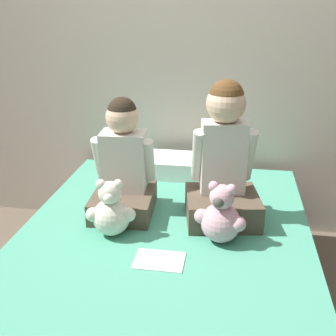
{
  "coord_description": "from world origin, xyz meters",
  "views": [
    {
      "loc": [
        0.29,
        -1.59,
        1.49
      ],
      "look_at": [
        0.0,
        0.23,
        0.75
      ],
      "focal_mm": 45.0,
      "sensor_mm": 36.0,
      "label": 1
    }
  ],
  "objects_px": {
    "child_on_left": "(123,167)",
    "child_on_right": "(224,162)",
    "teddy_bear_held_by_right_child": "(221,217)",
    "sign_card": "(159,260)",
    "pillow_at_headboard": "(183,166)",
    "bed": "(160,289)",
    "teddy_bear_held_by_left_child": "(111,212)"
  },
  "relations": [
    {
      "from": "child_on_left",
      "to": "child_on_right",
      "type": "bearing_deg",
      "value": -4.02
    },
    {
      "from": "bed",
      "to": "sign_card",
      "type": "height_order",
      "value": "sign_card"
    },
    {
      "from": "pillow_at_headboard",
      "to": "bed",
      "type": "bearing_deg",
      "value": -90.0
    },
    {
      "from": "sign_card",
      "to": "teddy_bear_held_by_right_child",
      "type": "bearing_deg",
      "value": 40.05
    },
    {
      "from": "teddy_bear_held_by_right_child",
      "to": "pillow_at_headboard",
      "type": "distance_m",
      "value": 0.8
    },
    {
      "from": "teddy_bear_held_by_right_child",
      "to": "pillow_at_headboard",
      "type": "xyz_separation_m",
      "value": [
        -0.26,
        0.75,
        -0.06
      ]
    },
    {
      "from": "child_on_left",
      "to": "child_on_right",
      "type": "xyz_separation_m",
      "value": [
        0.5,
        -0.01,
        0.05
      ]
    },
    {
      "from": "child_on_left",
      "to": "teddy_bear_held_by_left_child",
      "type": "bearing_deg",
      "value": -92.88
    },
    {
      "from": "bed",
      "to": "child_on_left",
      "type": "distance_m",
      "value": 0.62
    },
    {
      "from": "teddy_bear_held_by_right_child",
      "to": "sign_card",
      "type": "height_order",
      "value": "teddy_bear_held_by_right_child"
    },
    {
      "from": "bed",
      "to": "teddy_bear_held_by_left_child",
      "type": "bearing_deg",
      "value": 165.06
    },
    {
      "from": "teddy_bear_held_by_left_child",
      "to": "teddy_bear_held_by_right_child",
      "type": "bearing_deg",
      "value": -6.32
    },
    {
      "from": "teddy_bear_held_by_right_child",
      "to": "sign_card",
      "type": "bearing_deg",
      "value": -124.4
    },
    {
      "from": "bed",
      "to": "sign_card",
      "type": "relative_size",
      "value": 9.6
    },
    {
      "from": "child_on_left",
      "to": "sign_card",
      "type": "height_order",
      "value": "child_on_left"
    },
    {
      "from": "child_on_left",
      "to": "teddy_bear_held_by_left_child",
      "type": "relative_size",
      "value": 2.14
    },
    {
      "from": "child_on_left",
      "to": "teddy_bear_held_by_right_child",
      "type": "height_order",
      "value": "child_on_left"
    },
    {
      "from": "child_on_right",
      "to": "sign_card",
      "type": "bearing_deg",
      "value": -128.83
    },
    {
      "from": "teddy_bear_held_by_left_child",
      "to": "pillow_at_headboard",
      "type": "relative_size",
      "value": 0.6
    },
    {
      "from": "pillow_at_headboard",
      "to": "child_on_right",
      "type": "bearing_deg",
      "value": -63.87
    },
    {
      "from": "bed",
      "to": "teddy_bear_held_by_right_child",
      "type": "bearing_deg",
      "value": 17.83
    },
    {
      "from": "bed",
      "to": "sign_card",
      "type": "distance_m",
      "value": 0.27
    },
    {
      "from": "child_on_right",
      "to": "teddy_bear_held_by_left_child",
      "type": "distance_m",
      "value": 0.58
    },
    {
      "from": "child_on_right",
      "to": "teddy_bear_held_by_right_child",
      "type": "xyz_separation_m",
      "value": [
        0.0,
        -0.23,
        -0.17
      ]
    },
    {
      "from": "bed",
      "to": "sign_card",
      "type": "bearing_deg",
      "value": -80.66
    },
    {
      "from": "child_on_right",
      "to": "teddy_bear_held_by_right_child",
      "type": "bearing_deg",
      "value": -98.78
    },
    {
      "from": "child_on_right",
      "to": "child_on_left",
      "type": "bearing_deg",
      "value": 169.54
    },
    {
      "from": "child_on_left",
      "to": "teddy_bear_held_by_left_child",
      "type": "height_order",
      "value": "child_on_left"
    },
    {
      "from": "teddy_bear_held_by_right_child",
      "to": "pillow_at_headboard",
      "type": "relative_size",
      "value": 0.62
    },
    {
      "from": "bed",
      "to": "pillow_at_headboard",
      "type": "bearing_deg",
      "value": 90.0
    },
    {
      "from": "child_on_left",
      "to": "bed",
      "type": "bearing_deg",
      "value": -56.15
    },
    {
      "from": "child_on_left",
      "to": "teddy_bear_held_by_left_child",
      "type": "xyz_separation_m",
      "value": [
        0.0,
        -0.25,
        -0.12
      ]
    }
  ]
}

